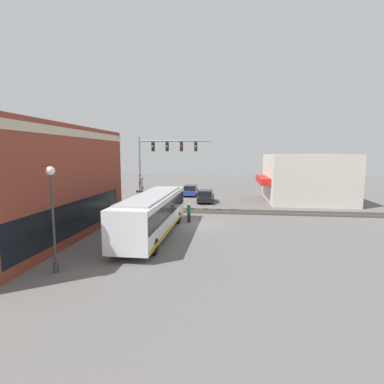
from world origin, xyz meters
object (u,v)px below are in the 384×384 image
(crossing_signal, at_px, (142,191))
(pedestrian_near_bus, at_px, (189,213))
(streetlamp, at_px, (53,210))
(parked_car_blue, at_px, (191,191))
(city_bus, at_px, (153,212))
(parked_car_black, at_px, (206,197))

(crossing_signal, xyz_separation_m, pedestrian_near_bus, (-2.70, -4.99, -1.43))
(streetlamp, relative_size, parked_car_blue, 1.19)
(parked_car_blue, bearing_deg, crossing_signal, 167.99)
(streetlamp, height_order, pedestrian_near_bus, streetlamp)
(city_bus, distance_m, pedestrian_near_bus, 4.88)
(city_bus, height_order, streetlamp, streetlamp)
(city_bus, relative_size, parked_car_blue, 2.70)
(city_bus, distance_m, parked_car_blue, 20.99)
(city_bus, xyz_separation_m, crossing_signal, (7.07, 2.96, 0.60))
(crossing_signal, xyz_separation_m, parked_car_black, (8.28, -5.56, -1.59))
(parked_car_blue, height_order, pedestrian_near_bus, pedestrian_near_bus)
(city_bus, xyz_separation_m, parked_car_black, (15.34, -2.60, -0.99))
(streetlamp, bearing_deg, city_bus, -22.71)
(city_bus, bearing_deg, parked_car_blue, -0.00)
(crossing_signal, relative_size, pedestrian_near_bus, 2.25)
(streetlamp, bearing_deg, pedestrian_near_bus, -23.54)
(crossing_signal, bearing_deg, parked_car_black, -33.88)
(crossing_signal, bearing_deg, city_bus, -157.30)
(city_bus, bearing_deg, streetlamp, 157.29)
(pedestrian_near_bus, bearing_deg, city_bus, 155.07)
(crossing_signal, xyz_separation_m, streetlamp, (-14.51, 0.16, 0.88))
(city_bus, relative_size, parked_car_black, 2.85)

